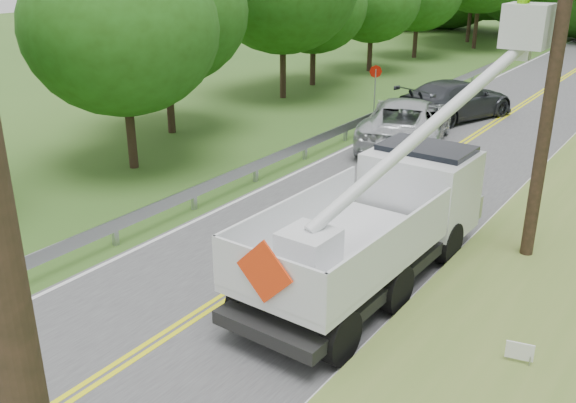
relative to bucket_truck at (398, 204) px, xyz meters
The scene contains 8 objects.
ground 7.61m from the bucket_truck, 109.01° to the right, with size 140.00×140.00×0.00m, color #30551E.
road 7.56m from the bucket_truck, 109.14° to the left, with size 7.20×96.00×0.03m.
guardrail 10.23m from the bucket_truck, 129.25° to the left, with size 0.18×48.00×0.77m.
bucket_truck is the anchor object (origin of this frame).
suv_silver 10.83m from the bucket_truck, 113.38° to the left, with size 3.09×6.70×1.86m, color silver.
suv_darkgrey 15.61m from the bucket_truck, 105.56° to the left, with size 2.48×6.11×1.77m, color #35383D.
stop_sign_permanent 13.92m from the bucket_truck, 119.60° to the left, with size 0.45×0.36×2.60m.
yard_sign 4.66m from the bucket_truck, 35.18° to the right, with size 0.48×0.14×0.70m.
Camera 1 is at (8.06, -5.59, 7.09)m, focal length 39.01 mm.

